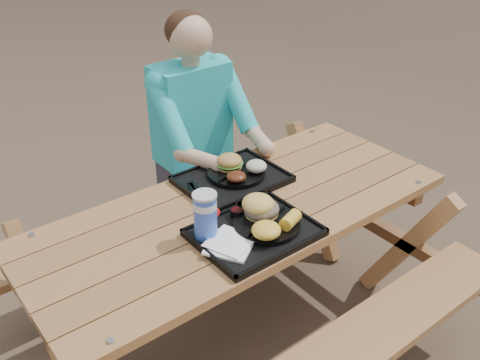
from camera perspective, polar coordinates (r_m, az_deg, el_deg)
ground at (r=2.70m, az=0.00°, el=-16.30°), size 60.00×60.00×0.00m
picnic_table at (r=2.44m, az=0.00°, el=-10.27°), size 1.80×1.49×0.75m
tray_near at (r=2.05m, az=1.57°, el=-5.68°), size 0.45×0.35×0.02m
tray_far at (r=2.38m, az=-0.83°, el=0.01°), size 0.45×0.35×0.02m
plate_near at (r=2.06m, az=2.85°, el=-4.74°), size 0.26×0.26×0.02m
plate_far at (r=2.40m, az=-0.41°, el=0.75°), size 0.26×0.26×0.02m
napkin_stack at (r=1.96m, az=-1.10°, el=-6.92°), size 0.22×0.22×0.02m
soda_cup at (r=1.97m, az=-3.72°, el=-3.90°), size 0.09×0.09×0.17m
condiment_bbq at (r=2.11m, az=-0.31°, el=-3.52°), size 0.06×0.06×0.03m
condiment_mustard at (r=2.15m, az=0.30°, el=-2.92°), size 0.06×0.06×0.03m
sandwich at (r=2.06m, az=2.33°, el=-2.17°), size 0.13×0.13×0.14m
mac_cheese at (r=1.97m, az=2.82°, el=-5.37°), size 0.11×0.11×0.05m
corn_cob at (r=2.03m, az=5.41°, el=-4.26°), size 0.11×0.11×0.05m
cutlery_far at (r=2.29m, az=-4.54°, el=-1.07°), size 0.05×0.16×0.01m
burger at (r=2.39m, az=-1.15°, el=2.39°), size 0.12×0.12×0.10m
baked_beans at (r=2.31m, az=-0.40°, el=0.36°), size 0.09×0.09×0.04m
potato_salad at (r=2.38m, az=1.76°, el=1.49°), size 0.09×0.09×0.05m
diner at (r=2.88m, az=-4.81°, el=2.86°), size 0.48×0.84×1.28m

